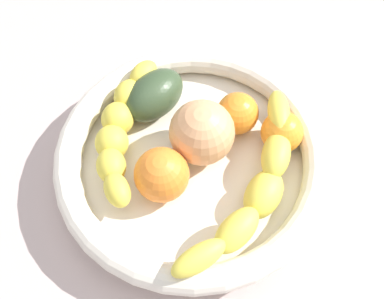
# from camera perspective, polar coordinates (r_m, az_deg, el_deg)

# --- Properties ---
(kitchen_counter) EXTENTS (1.20, 1.20, 0.03)m
(kitchen_counter) POSITION_cam_1_polar(r_m,az_deg,el_deg) (0.58, 0.00, -3.42)
(kitchen_counter) COLOR #B8A19D
(kitchen_counter) RESTS_ON ground
(fruit_bowl) EXTENTS (0.33, 0.33, 0.06)m
(fruit_bowl) POSITION_cam_1_polar(r_m,az_deg,el_deg) (0.54, 0.00, -1.33)
(fruit_bowl) COLOR silver
(fruit_bowl) RESTS_ON kitchen_counter
(banana_draped_left) EXTENTS (0.12, 0.19, 0.04)m
(banana_draped_left) POSITION_cam_1_polar(r_m,az_deg,el_deg) (0.54, -9.15, 2.58)
(banana_draped_left) COLOR yellow
(banana_draped_left) RESTS_ON fruit_bowl
(banana_draped_right) EXTENTS (0.08, 0.27, 0.05)m
(banana_draped_right) POSITION_cam_1_polar(r_m,az_deg,el_deg) (0.50, 7.99, -5.09)
(banana_draped_right) COLOR yellow
(banana_draped_right) RESTS_ON fruit_bowl
(orange_front) EXTENTS (0.05, 0.05, 0.05)m
(orange_front) POSITION_cam_1_polar(r_m,az_deg,el_deg) (0.55, 11.39, 2.18)
(orange_front) COLOR orange
(orange_front) RESTS_ON fruit_bowl
(orange_mid_left) EXTENTS (0.05, 0.05, 0.05)m
(orange_mid_left) POSITION_cam_1_polar(r_m,az_deg,el_deg) (0.55, 5.82, 4.61)
(orange_mid_left) COLOR orange
(orange_mid_left) RESTS_ON fruit_bowl
(orange_mid_right) EXTENTS (0.06, 0.06, 0.06)m
(orange_mid_right) POSITION_cam_1_polar(r_m,az_deg,el_deg) (0.50, -3.89, -3.23)
(orange_mid_right) COLOR orange
(orange_mid_right) RESTS_ON fruit_bowl
(avocado_dark) EXTENTS (0.07, 0.09, 0.05)m
(avocado_dark) POSITION_cam_1_polar(r_m,az_deg,el_deg) (0.57, -4.81, 6.94)
(avocado_dark) COLOR #33472C
(avocado_dark) RESTS_ON fruit_bowl
(peach_blush) EXTENTS (0.08, 0.08, 0.08)m
(peach_blush) POSITION_cam_1_polar(r_m,az_deg,el_deg) (0.52, 1.40, 2.12)
(peach_blush) COLOR #E7A16C
(peach_blush) RESTS_ON fruit_bowl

